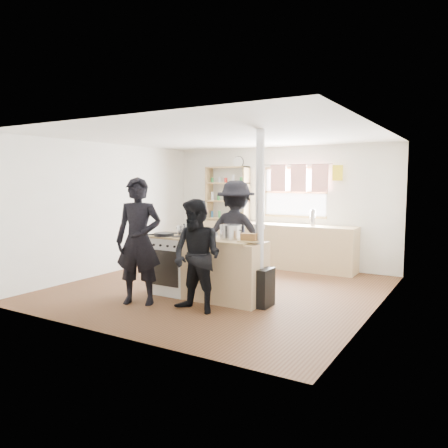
{
  "coord_description": "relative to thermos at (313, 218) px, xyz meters",
  "views": [
    {
      "loc": [
        3.71,
        -6.06,
        1.79
      ],
      "look_at": [
        0.17,
        -0.1,
        1.1
      ],
      "focal_mm": 35.0,
      "sensor_mm": 36.0,
      "label": 1
    }
  ],
  "objects": [
    {
      "name": "ground",
      "position": [
        -0.83,
        -2.22,
        -1.06
      ],
      "size": [
        5.0,
        5.0,
        0.01
      ],
      "primitive_type": "cube",
      "color": "brown",
      "rests_on": "ground"
    },
    {
      "name": "back_counter",
      "position": [
        -0.83,
        0.0,
        -0.61
      ],
      "size": [
        3.4,
        0.55,
        0.9
      ],
      "primitive_type": "cube",
      "color": "tan",
      "rests_on": "ground"
    },
    {
      "name": "shelving_unit",
      "position": [
        -2.03,
        0.12,
        0.45
      ],
      "size": [
        1.0,
        0.28,
        1.2
      ],
      "color": "tan",
      "rests_on": "back_counter"
    },
    {
      "name": "thermos",
      "position": [
        0.0,
        0.0,
        0.0
      ],
      "size": [
        0.1,
        0.1,
        0.32
      ],
      "primitive_type": "cylinder",
      "color": "silver",
      "rests_on": "back_counter"
    },
    {
      "name": "cooking_island",
      "position": [
        -0.68,
        -2.77,
        -0.59
      ],
      "size": [
        1.97,
        0.64,
        0.93
      ],
      "color": "silver",
      "rests_on": "ground"
    },
    {
      "name": "skillet_greens",
      "position": [
        -1.38,
        -2.95,
        -0.1
      ],
      "size": [
        0.43,
        0.43,
        0.05
      ],
      "color": "black",
      "rests_on": "cooking_island"
    },
    {
      "name": "roast_tray",
      "position": [
        -0.75,
        -2.77,
        -0.09
      ],
      "size": [
        0.45,
        0.4,
        0.07
      ],
      "color": "silver",
      "rests_on": "cooking_island"
    },
    {
      "name": "stockpot_stove",
      "position": [
        -1.19,
        -2.68,
        -0.05
      ],
      "size": [
        0.22,
        0.22,
        0.18
      ],
      "color": "#B3B3B5",
      "rests_on": "cooking_island"
    },
    {
      "name": "stockpot_counter",
      "position": [
        -0.3,
        -2.75,
        -0.02
      ],
      "size": [
        0.32,
        0.32,
        0.24
      ],
      "color": "#BBBBBE",
      "rests_on": "cooking_island"
    },
    {
      "name": "bread_board",
      "position": [
        0.07,
        -2.86,
        -0.08
      ],
      "size": [
        0.31,
        0.24,
        0.12
      ],
      "color": "tan",
      "rests_on": "cooking_island"
    },
    {
      "name": "flue_heater",
      "position": [
        0.18,
        -2.76,
        -0.42
      ],
      "size": [
        0.35,
        0.35,
        2.5
      ],
      "color": "black",
      "rests_on": "ground"
    },
    {
      "name": "person_near_left",
      "position": [
        -1.37,
        -3.54,
        -0.14
      ],
      "size": [
        0.79,
        0.67,
        1.84
      ],
      "primitive_type": "imported",
      "rotation": [
        0.0,
        0.0,
        0.4
      ],
      "color": "black",
      "rests_on": "ground"
    },
    {
      "name": "person_near_right",
      "position": [
        -0.41,
        -3.47,
        -0.28
      ],
      "size": [
        0.79,
        0.64,
        1.55
      ],
      "primitive_type": "imported",
      "rotation": [
        0.0,
        0.0,
        -0.08
      ],
      "color": "black",
      "rests_on": "ground"
    },
    {
      "name": "person_far",
      "position": [
        -0.7,
        -1.87,
        -0.16
      ],
      "size": [
        1.24,
        0.81,
        1.79
      ],
      "primitive_type": "imported",
      "rotation": [
        0.0,
        0.0,
        3.27
      ],
      "color": "black",
      "rests_on": "ground"
    }
  ]
}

